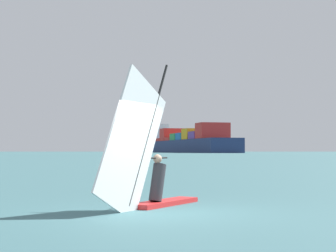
{
  "coord_description": "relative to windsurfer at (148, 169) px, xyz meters",
  "views": [
    {
      "loc": [
        1.19,
        -12.14,
        1.36
      ],
      "look_at": [
        -0.27,
        9.34,
        2.34
      ],
      "focal_mm": 58.59,
      "sensor_mm": 36.0,
      "label": 1
    }
  ],
  "objects": [
    {
      "name": "cargo_ship",
      "position": [
        -18.48,
        421.45,
        6.75
      ],
      "size": [
        88.55,
        203.12,
        32.34
      ],
      "rotation": [
        0.0,
        0.0,
        5.04
      ],
      "color": "navy",
      "rests_on": "ground_plane"
    },
    {
      "name": "ground_plane",
      "position": [
        0.18,
        -0.94,
        -0.93
      ],
      "size": [
        4000.0,
        4000.0,
        0.0
      ],
      "primitive_type": "plane",
      "color": "#386066"
    },
    {
      "name": "windsurfer",
      "position": [
        0.0,
        0.0,
        0.0
      ],
      "size": [
        2.14,
        3.93,
        3.83
      ],
      "rotation": [
        0.0,
        0.0,
        1.11
      ],
      "color": "red",
      "rests_on": "ground_plane"
    }
  ]
}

